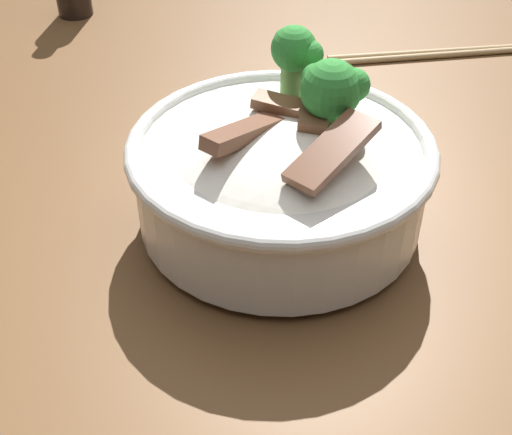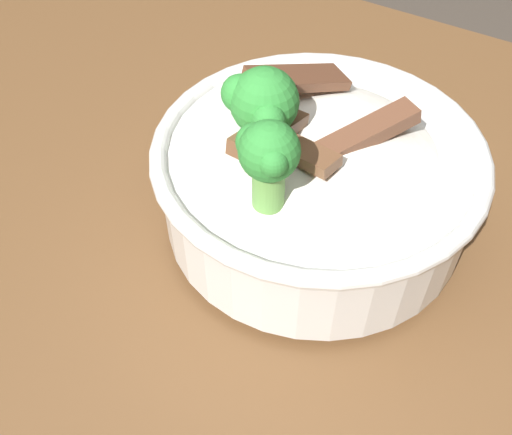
# 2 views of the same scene
# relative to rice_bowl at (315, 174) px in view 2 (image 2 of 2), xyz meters

# --- Properties ---
(dining_table) EXTENTS (1.26, 0.87, 0.78)m
(dining_table) POSITION_rel_rice_bowl_xyz_m (0.06, 0.10, -0.18)
(dining_table) COLOR brown
(dining_table) RESTS_ON ground
(rice_bowl) EXTENTS (0.23, 0.23, 0.14)m
(rice_bowl) POSITION_rel_rice_bowl_xyz_m (0.00, 0.00, 0.00)
(rice_bowl) COLOR white
(rice_bowl) RESTS_ON dining_table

